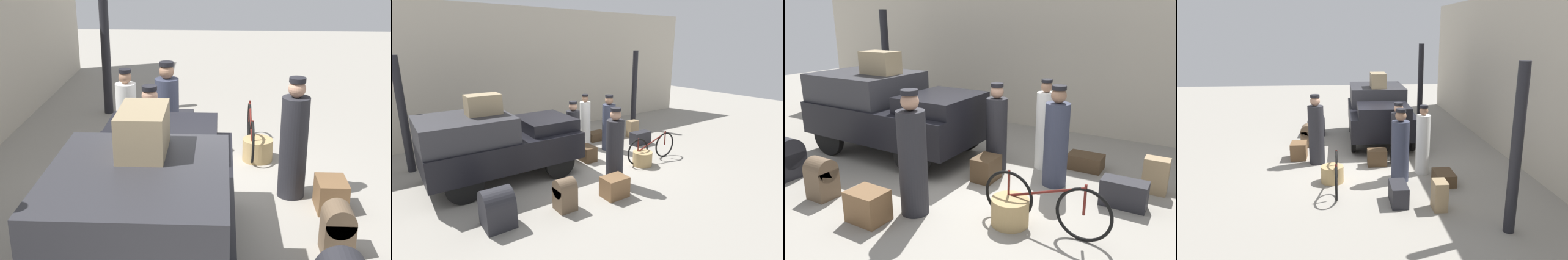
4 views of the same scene
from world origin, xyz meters
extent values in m
plane|color=gray|center=(0.00, 0.00, 0.00)|extent=(30.00, 30.00, 0.00)
cube|color=beige|center=(0.00, 4.08, 2.25)|extent=(16.00, 0.15, 4.50)
cylinder|color=black|center=(-3.99, 2.32, 1.50)|extent=(0.20, 0.20, 3.00)
cylinder|color=black|center=(3.87, 2.32, 1.50)|extent=(0.20, 0.20, 3.00)
cylinder|color=black|center=(-0.96, 1.47, 0.40)|extent=(0.79, 0.12, 0.79)
cylinder|color=black|center=(-0.96, -0.26, 0.40)|extent=(0.79, 0.12, 0.79)
cylinder|color=black|center=(-3.23, 1.47, 0.40)|extent=(0.79, 0.12, 0.79)
cylinder|color=black|center=(-3.23, -0.26, 0.40)|extent=(0.79, 0.12, 0.79)
cube|color=black|center=(-2.10, 0.61, 0.75)|extent=(3.66, 1.90, 0.67)
cube|color=#2D2D33|center=(-2.92, 0.61, 1.38)|extent=(2.02, 1.75, 0.58)
cube|color=black|center=(-0.91, 0.61, 1.24)|extent=(1.28, 1.48, 0.30)
torus|color=black|center=(2.31, -0.73, 0.37)|extent=(0.75, 0.04, 0.75)
torus|color=black|center=(1.23, -0.73, 0.37)|extent=(0.75, 0.04, 0.75)
cylinder|color=#591914|center=(1.77, -0.73, 0.56)|extent=(1.09, 0.04, 0.40)
cylinder|color=#591914|center=(1.23, -0.73, 0.57)|extent=(0.04, 0.04, 0.39)
cylinder|color=#591914|center=(2.31, -0.73, 0.59)|extent=(0.04, 0.04, 0.42)
cylinder|color=tan|center=(1.31, -0.84, 0.20)|extent=(0.53, 0.53, 0.39)
cylinder|color=#33384C|center=(1.37, 0.75, 0.72)|extent=(0.41, 0.41, 1.45)
sphere|color=#936B51|center=(1.37, 0.75, 1.58)|extent=(0.25, 0.25, 0.25)
cylinder|color=black|center=(1.37, 0.75, 1.71)|extent=(0.24, 0.24, 0.07)
cylinder|color=#232328|center=(0.15, 0.88, 0.69)|extent=(0.39, 0.39, 1.38)
sphere|color=tan|center=(0.15, 0.88, 1.50)|extent=(0.24, 0.24, 0.24)
cylinder|color=black|center=(0.15, 0.88, 1.62)|extent=(0.23, 0.23, 0.07)
cylinder|color=#232328|center=(-0.04, -1.27, 0.78)|extent=(0.41, 0.41, 1.56)
sphere|color=tan|center=(-0.04, -1.27, 1.69)|extent=(0.25, 0.25, 0.25)
cylinder|color=black|center=(-0.04, -1.27, 1.82)|extent=(0.24, 0.24, 0.07)
cylinder|color=white|center=(0.91, 1.38, 0.74)|extent=(0.34, 0.34, 1.48)
sphere|color=#936B51|center=(0.91, 1.38, 1.59)|extent=(0.21, 0.21, 0.21)
cylinder|color=black|center=(0.91, 1.38, 1.69)|extent=(0.20, 0.20, 0.06)
cube|color=brown|center=(-1.64, -1.65, 0.24)|extent=(0.38, 0.38, 0.49)
cylinder|color=brown|center=(-1.64, -1.65, 0.49)|extent=(0.38, 0.38, 0.38)
cube|color=#4C3823|center=(1.63, 1.75, 0.14)|extent=(0.65, 0.44, 0.28)
cube|color=#232328|center=(2.57, 0.54, 0.21)|extent=(0.68, 0.34, 0.42)
cube|color=#4C3823|center=(0.26, 0.31, 0.22)|extent=(0.38, 0.50, 0.43)
cube|color=brown|center=(-0.46, -1.79, 0.23)|extent=(0.54, 0.42, 0.46)
cube|color=#232328|center=(-2.95, -1.45, 0.24)|extent=(0.55, 0.56, 0.47)
cylinder|color=#232328|center=(-2.95, -1.45, 0.47)|extent=(0.55, 0.56, 0.56)
cube|color=#937A56|center=(2.91, 1.30, 0.30)|extent=(0.39, 0.27, 0.60)
cube|color=#9E8966|center=(-2.46, 0.61, 1.90)|extent=(0.77, 0.48, 0.47)
camera|label=1|loc=(-7.62, -0.18, 3.79)|focal=50.00mm
camera|label=2|loc=(-4.40, -6.47, 3.26)|focal=28.00mm
camera|label=3|loc=(3.42, -5.15, 2.79)|focal=35.00mm
camera|label=4|loc=(9.73, -0.60, 3.47)|focal=35.00mm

